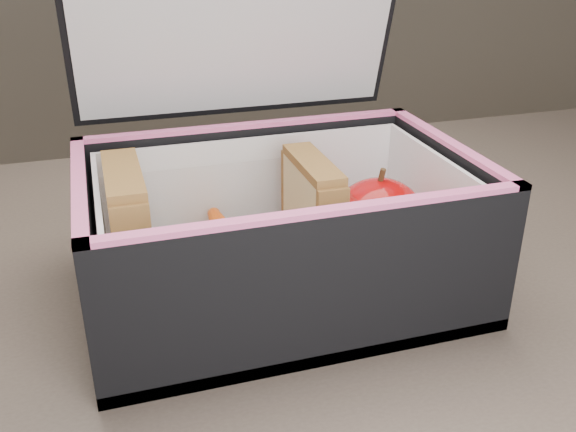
% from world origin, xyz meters
% --- Properties ---
extents(kitchen_table, '(1.20, 0.80, 0.75)m').
position_xyz_m(kitchen_table, '(0.00, 0.00, 0.66)').
color(kitchen_table, brown).
rests_on(kitchen_table, ground).
extents(lunch_bag, '(0.30, 0.25, 0.30)m').
position_xyz_m(lunch_bag, '(-0.08, 0.01, 0.82)').
color(lunch_bag, black).
rests_on(lunch_bag, kitchen_table).
extents(plastic_tub, '(0.19, 0.13, 0.08)m').
position_xyz_m(plastic_tub, '(-0.12, 0.01, 0.80)').
color(plastic_tub, white).
rests_on(plastic_tub, lunch_bag).
extents(sandwich_left, '(0.03, 0.09, 0.10)m').
position_xyz_m(sandwich_left, '(-0.19, 0.01, 0.82)').
color(sandwich_left, '#D3BD86').
rests_on(sandwich_left, plastic_tub).
extents(sandwich_right, '(0.02, 0.09, 0.10)m').
position_xyz_m(sandwich_right, '(-0.05, 0.01, 0.81)').
color(sandwich_right, '#D3BD86').
rests_on(sandwich_right, plastic_tub).
extents(carrot_sticks, '(0.05, 0.14, 0.03)m').
position_xyz_m(carrot_sticks, '(-0.12, 0.01, 0.78)').
color(carrot_sticks, '#E53700').
rests_on(carrot_sticks, plastic_tub).
extents(paper_napkin, '(0.08, 0.09, 0.01)m').
position_xyz_m(paper_napkin, '(0.01, 0.01, 0.77)').
color(paper_napkin, white).
rests_on(paper_napkin, lunch_bag).
extents(red_apple, '(0.10, 0.10, 0.08)m').
position_xyz_m(red_apple, '(0.01, 0.00, 0.81)').
color(red_apple, maroon).
rests_on(red_apple, paper_napkin).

